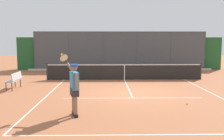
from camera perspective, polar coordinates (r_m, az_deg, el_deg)
ground_plane at (r=11.88m, az=4.18°, el=-5.19°), size 60.00×60.00×0.00m
court_line_markings at (r=10.62m, az=4.83°, el=-6.59°), size 7.57×9.47×0.01m
fence_backdrop at (r=21.68m, az=1.74°, el=3.73°), size 17.14×1.37×3.20m
tennis_net at (r=15.89m, az=2.81°, el=-0.41°), size 9.72×0.09×1.07m
tennis_player at (r=8.24m, az=-8.51°, el=-3.46°), size 0.79×1.26×1.98m
tennis_ball_near_net at (r=10.15m, az=16.54°, el=-7.29°), size 0.07×0.07×0.07m
courtside_bench at (r=13.67m, az=-21.03°, el=-1.89°), size 0.40×1.30×0.84m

